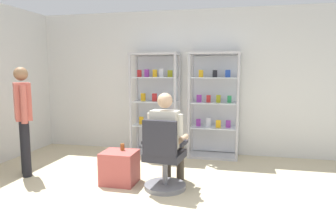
{
  "coord_description": "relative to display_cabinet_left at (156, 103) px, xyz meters",
  "views": [
    {
      "loc": [
        1.0,
        -2.9,
        1.58
      ],
      "look_at": [
        0.03,
        1.29,
        1.0
      ],
      "focal_mm": 33.16,
      "sensor_mm": 36.0,
      "label": 1
    }
  ],
  "objects": [
    {
      "name": "display_cabinet_left",
      "position": [
        0.0,
        0.0,
        0.0
      ],
      "size": [
        0.9,
        0.45,
        1.9
      ],
      "color": "#B7B7BC",
      "rests_on": "ground"
    },
    {
      "name": "back_wall",
      "position": [
        0.55,
        0.24,
        0.38
      ],
      "size": [
        6.0,
        0.1,
        2.7
      ],
      "primitive_type": "cube",
      "color": "silver",
      "rests_on": "ground"
    },
    {
      "name": "standing_customer",
      "position": [
        -1.58,
        -1.71,
        -0.03
      ],
      "size": [
        0.4,
        0.41,
        1.63
      ],
      "color": "black",
      "rests_on": "ground"
    },
    {
      "name": "display_cabinet_right",
      "position": [
        1.1,
        0.0,
        -0.0
      ],
      "size": [
        0.9,
        0.45,
        1.9
      ],
      "color": "#B7B7BC",
      "rests_on": "ground"
    },
    {
      "name": "tea_glass",
      "position": [
        -0.04,
        -1.64,
        -0.46
      ],
      "size": [
        0.06,
        0.06,
        0.1
      ],
      "primitive_type": "cylinder",
      "color": "brown",
      "rests_on": "storage_crate"
    },
    {
      "name": "seated_shopkeeper",
      "position": [
        0.62,
        -1.66,
        -0.25
      ],
      "size": [
        0.51,
        0.59,
        1.29
      ],
      "color": "#3F382D",
      "rests_on": "ground"
    },
    {
      "name": "ground_plane",
      "position": [
        0.55,
        -2.76,
        -0.97
      ],
      "size": [
        7.2,
        7.2,
        0.0
      ],
      "primitive_type": "plane",
      "color": "#C6B793"
    },
    {
      "name": "office_chair",
      "position": [
        0.6,
        -1.82,
        -0.57
      ],
      "size": [
        0.58,
        0.56,
        0.96
      ],
      "color": "slate",
      "rests_on": "ground"
    },
    {
      "name": "storage_crate",
      "position": [
        -0.06,
        -1.72,
        -0.74
      ],
      "size": [
        0.47,
        0.42,
        0.46
      ],
      "primitive_type": "cube",
      "color": "#B24C47",
      "rests_on": "ground"
    }
  ]
}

